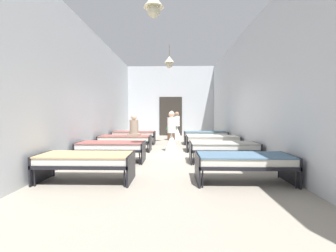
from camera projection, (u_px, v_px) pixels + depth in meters
ground_plane at (168, 157)px, 7.56m from camera, size 5.92×14.32×0.10m
room_shell at (169, 93)px, 8.67m from camera, size 5.72×13.92×4.29m
bed_left_row_0 at (86, 160)px, 4.73m from camera, size 1.90×0.84×0.57m
bed_right_row_0 at (244, 161)px, 4.65m from camera, size 1.90×0.84×0.57m
bed_left_row_1 at (111, 147)px, 6.63m from camera, size 1.90×0.84×0.57m
bed_right_row_1 at (223, 147)px, 6.55m from camera, size 1.90×0.84×0.57m
bed_left_row_2 at (125, 139)px, 8.53m from camera, size 1.90×0.84×0.57m
bed_right_row_2 at (212, 139)px, 8.44m from camera, size 1.90×0.84×0.57m
bed_left_row_3 at (134, 134)px, 10.42m from camera, size 1.90×0.84×0.57m
bed_right_row_3 at (205, 135)px, 10.34m from camera, size 1.90×0.84×0.57m
nurse_near_aisle at (177, 129)px, 12.31m from camera, size 0.52×0.52×1.49m
nurse_mid_aisle at (172, 138)px, 8.23m from camera, size 0.52×0.52×1.49m
patient_seated_primary at (134, 128)px, 8.40m from camera, size 0.44×0.44×0.80m
potted_plant at (171, 126)px, 11.92m from camera, size 0.57×0.57×1.21m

